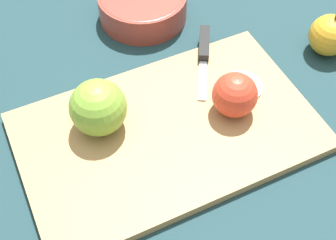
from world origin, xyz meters
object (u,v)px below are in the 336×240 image
(knife, at_px, (204,48))
(bowl, at_px, (143,4))
(apple_whole, at_px, (330,35))
(apple_half_left, at_px, (98,108))
(apple_half_right, at_px, (235,96))

(knife, xyz_separation_m, bowl, (-0.06, 0.14, 0.01))
(knife, relative_size, apple_whole, 1.80)
(bowl, bearing_deg, knife, -65.81)
(apple_half_left, xyz_separation_m, bowl, (0.14, 0.22, -0.03))
(knife, height_order, bowl, bowl)
(bowl, bearing_deg, apple_whole, -35.88)
(apple_half_right, bearing_deg, bowl, -76.39)
(apple_half_right, height_order, knife, apple_half_right)
(apple_half_left, height_order, knife, apple_half_left)
(knife, bearing_deg, apple_half_left, -41.30)
(apple_half_left, bearing_deg, apple_whole, 18.79)
(apple_half_left, bearing_deg, apple_half_right, 1.34)
(apple_half_right, xyz_separation_m, bowl, (-0.05, 0.27, -0.02))
(apple_half_left, xyz_separation_m, apple_half_right, (0.19, -0.04, -0.01))
(apple_half_left, relative_size, apple_half_right, 1.22)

